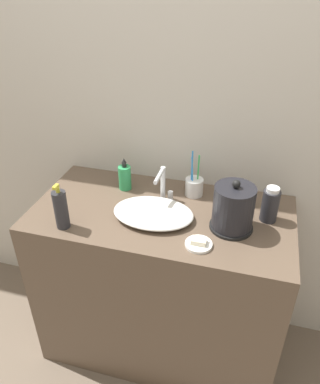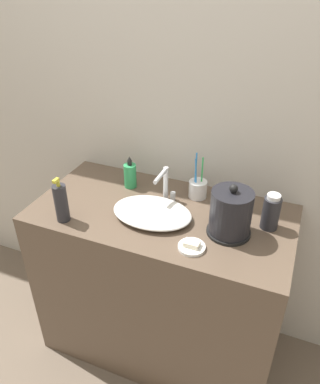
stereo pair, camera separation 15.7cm
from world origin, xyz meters
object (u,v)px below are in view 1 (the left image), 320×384
(mouthwash_bottle, at_px, (270,205))
(lotion_bottle, at_px, (61,209))
(toothbrush_cup, at_px, (194,186))
(electric_kettle, at_px, (233,209))
(faucet, at_px, (163,183))
(shampoo_bottle, at_px, (125,177))

(mouthwash_bottle, bearing_deg, lotion_bottle, -161.16)
(toothbrush_cup, bearing_deg, lotion_bottle, -140.43)
(electric_kettle, xyz_separation_m, mouthwash_bottle, (0.14, 0.10, -0.02))
(faucet, bearing_deg, electric_kettle, -20.78)
(toothbrush_cup, relative_size, mouthwash_bottle, 1.40)
(shampoo_bottle, height_order, mouthwash_bottle, shampoo_bottle)
(faucet, relative_size, toothbrush_cup, 0.73)
(toothbrush_cup, height_order, mouthwash_bottle, toothbrush_cup)
(toothbrush_cup, relative_size, lotion_bottle, 1.09)
(electric_kettle, bearing_deg, lotion_bottle, -165.09)
(electric_kettle, xyz_separation_m, lotion_bottle, (-0.66, -0.18, -0.01))
(electric_kettle, bearing_deg, mouthwash_bottle, 34.57)
(lotion_bottle, distance_m, mouthwash_bottle, 0.85)
(faucet, distance_m, toothbrush_cup, 0.16)
(faucet, distance_m, lotion_bottle, 0.45)
(faucet, bearing_deg, shampoo_bottle, 165.21)
(shampoo_bottle, bearing_deg, faucet, -14.79)
(electric_kettle, relative_size, shampoo_bottle, 1.40)
(electric_kettle, bearing_deg, faucet, 159.22)
(faucet, relative_size, electric_kettle, 0.72)
(mouthwash_bottle, bearing_deg, faucet, 177.12)
(faucet, bearing_deg, mouthwash_bottle, -2.88)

